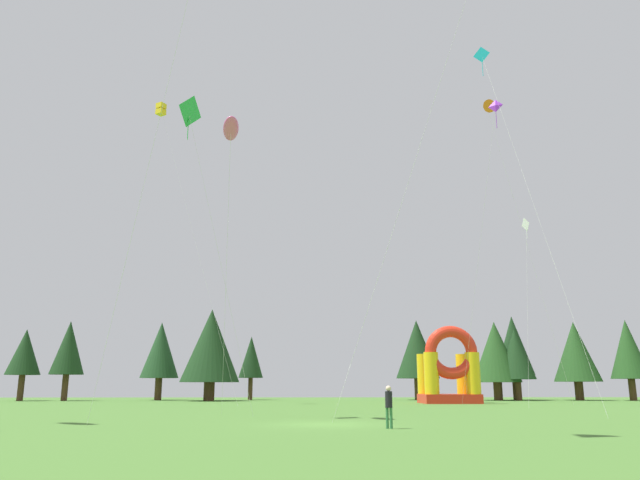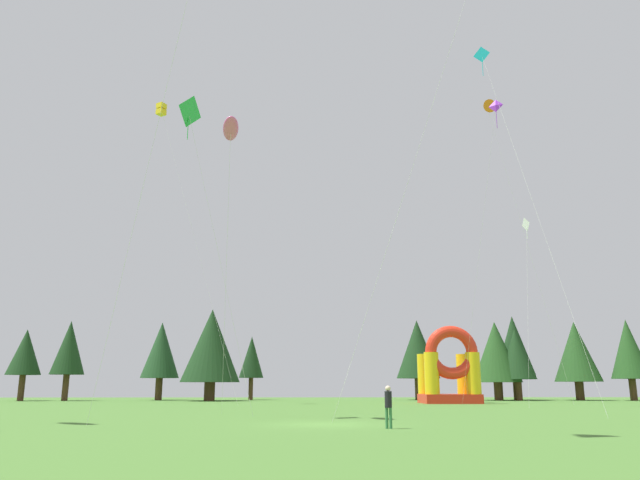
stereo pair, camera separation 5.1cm
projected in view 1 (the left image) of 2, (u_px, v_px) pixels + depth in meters
ground_plane at (328, 424)px, 25.62m from camera, size 120.00×120.00×0.00m
kite_white_diamond at (527, 227)px, 49.50m from camera, size 2.10×2.99×14.61m
kite_cyan_diamond at (484, 61)px, 43.79m from camera, size 2.71×8.87×25.01m
kite_purple_diamond at (495, 112)px, 50.84m from camera, size 2.52×8.07×24.52m
kite_orange_delta at (487, 107)px, 56.86m from camera, size 6.59×1.50×27.38m
kite_green_diamond at (188, 114)px, 34.28m from camera, size 4.58×1.63×17.05m
kite_yellow_box at (161, 110)px, 60.03m from camera, size 9.43×6.08×28.45m
kite_pink_parafoil at (231, 129)px, 33.17m from camera, size 1.26×6.98×15.57m
person_midfield at (389, 403)px, 23.30m from camera, size 0.36×0.36×1.58m
inflatable_orange_dome at (449, 373)px, 56.07m from camera, size 5.04×4.64×6.88m
tree_row_1 at (25, 352)px, 65.99m from camera, size 3.57×3.57×7.52m
tree_row_2 at (69, 348)px, 66.54m from camera, size 3.58×3.58×8.45m
tree_row_3 at (161, 350)px, 69.32m from camera, size 4.25×4.25×8.59m
tree_row_4 at (211, 346)px, 66.11m from camera, size 6.32×6.32×9.67m
tree_row_5 at (251, 358)px, 70.62m from camera, size 2.80×2.80×7.10m
tree_row_6 at (417, 349)px, 70.25m from camera, size 4.91×4.91×8.91m
tree_row_7 at (496, 352)px, 68.21m from camera, size 5.29×5.29×8.53m
tree_row_8 at (516, 354)px, 67.39m from camera, size 4.04×4.04×7.65m
tree_row_9 at (513, 346)px, 70.47m from camera, size 4.35×4.35×9.40m
tree_row_10 at (576, 352)px, 68.53m from camera, size 5.08×5.08×8.56m
tree_row_11 at (628, 349)px, 67.15m from camera, size 4.10×4.10×8.66m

